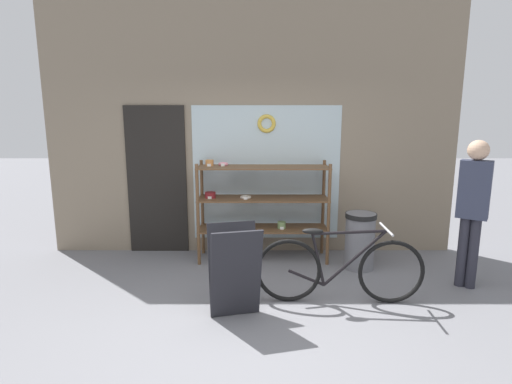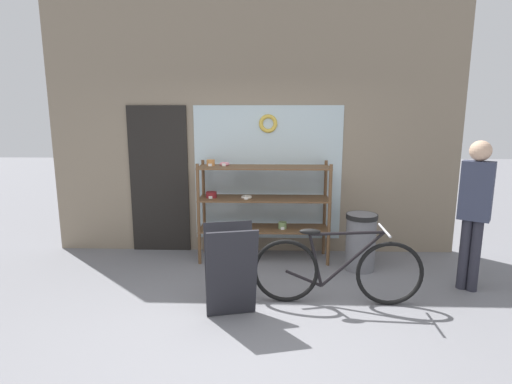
{
  "view_description": "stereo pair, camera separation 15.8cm",
  "coord_description": "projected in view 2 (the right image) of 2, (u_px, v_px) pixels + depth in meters",
  "views": [
    {
      "loc": [
        0.05,
        -3.36,
        1.97
      ],
      "look_at": [
        0.07,
        0.91,
        1.14
      ],
      "focal_mm": 28.0,
      "sensor_mm": 36.0,
      "label": 1
    },
    {
      "loc": [
        0.21,
        -3.35,
        1.97
      ],
      "look_at": [
        0.07,
        0.91,
        1.14
      ],
      "focal_mm": 28.0,
      "sensor_mm": 36.0,
      "label": 2
    }
  ],
  "objects": [
    {
      "name": "ground_plane",
      "position": [
        245.0,
        332.0,
        3.67
      ],
      "size": [
        30.0,
        30.0,
        0.0
      ],
      "primitive_type": "plane",
      "color": "slate"
    },
    {
      "name": "pedestrian",
      "position": [
        475.0,
        204.0,
        4.39
      ],
      "size": [
        0.37,
        0.33,
        1.7
      ],
      "rotation": [
        0.0,
        0.0,
        -0.59
      ],
      "color": "#282833",
      "rests_on": "ground_plane"
    },
    {
      "name": "bicycle",
      "position": [
        337.0,
        270.0,
        4.17
      ],
      "size": [
        1.77,
        0.46,
        0.83
      ],
      "rotation": [
        0.0,
        0.0,
        -0.04
      ],
      "color": "black",
      "rests_on": "ground_plane"
    },
    {
      "name": "sandwich_board",
      "position": [
        231.0,
        271.0,
        3.92
      ],
      "size": [
        0.56,
        0.48,
        0.91
      ],
      "rotation": [
        0.0,
        0.0,
        0.23
      ],
      "color": "#232328",
      "rests_on": "ground_plane"
    },
    {
      "name": "display_case",
      "position": [
        261.0,
        200.0,
        5.4
      ],
      "size": [
        1.76,
        0.49,
        1.37
      ],
      "color": "brown",
      "rests_on": "ground_plane"
    },
    {
      "name": "storefront_facade",
      "position": [
        252.0,
        134.0,
        5.61
      ],
      "size": [
        5.78,
        0.13,
        3.5
      ],
      "color": "gray",
      "rests_on": "ground_plane"
    },
    {
      "name": "trash_bin",
      "position": [
        361.0,
        240.0,
        5.11
      ],
      "size": [
        0.4,
        0.4,
        0.73
      ],
      "color": "slate",
      "rests_on": "ground_plane"
    }
  ]
}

